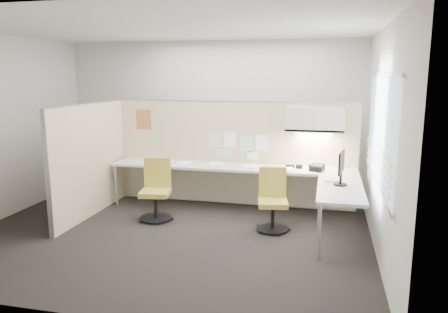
% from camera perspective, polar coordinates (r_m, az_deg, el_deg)
% --- Properties ---
extents(floor, '(5.50, 4.50, 0.01)m').
position_cam_1_polar(floor, '(6.33, -6.92, -9.83)').
color(floor, black).
rests_on(floor, ground).
extents(ceiling, '(5.50, 4.50, 0.01)m').
position_cam_1_polar(ceiling, '(5.96, -7.56, 16.37)').
color(ceiling, white).
rests_on(ceiling, wall_back).
extents(wall_back, '(5.50, 0.02, 2.80)m').
position_cam_1_polar(wall_back, '(8.11, -1.66, 5.01)').
color(wall_back, beige).
rests_on(wall_back, ground).
extents(wall_front, '(5.50, 0.02, 2.80)m').
position_cam_1_polar(wall_front, '(3.99, -18.58, -1.58)').
color(wall_front, beige).
rests_on(wall_front, ground).
extents(wall_right, '(0.02, 4.50, 2.80)m').
position_cam_1_polar(wall_right, '(5.65, 19.93, 1.84)').
color(wall_right, beige).
rests_on(wall_right, ground).
extents(window_pane, '(0.01, 2.80, 1.30)m').
position_cam_1_polar(window_pane, '(5.63, 19.78, 3.36)').
color(window_pane, '#A6B4C1').
rests_on(window_pane, wall_right).
extents(partition_back, '(4.10, 0.06, 1.75)m').
position_cam_1_polar(partition_back, '(7.43, 1.17, 0.39)').
color(partition_back, '#CAB48C').
rests_on(partition_back, floor).
extents(partition_left, '(0.06, 2.20, 1.75)m').
position_cam_1_polar(partition_left, '(7.16, -17.03, -0.49)').
color(partition_left, '#CAB48C').
rests_on(partition_left, floor).
extents(desk, '(4.00, 2.07, 0.73)m').
position_cam_1_polar(desk, '(6.96, 3.40, -2.63)').
color(desk, beige).
rests_on(desk, floor).
extents(overhead_bin, '(0.90, 0.36, 0.38)m').
position_cam_1_polar(overhead_bin, '(6.98, 11.76, 4.76)').
color(overhead_bin, beige).
rests_on(overhead_bin, partition_back).
extents(task_light_strip, '(0.60, 0.06, 0.02)m').
position_cam_1_polar(task_light_strip, '(7.00, 11.69, 3.05)').
color(task_light_strip, '#FFEABF').
rests_on(task_light_strip, overhead_bin).
extents(pinned_papers, '(1.01, 0.00, 0.47)m').
position_cam_1_polar(pinned_papers, '(7.36, 1.73, 1.53)').
color(pinned_papers, '#8CBF8C').
rests_on(pinned_papers, partition_back).
extents(poster, '(0.28, 0.00, 0.35)m').
position_cam_1_polar(poster, '(7.82, -10.45, 4.76)').
color(poster, orange).
rests_on(poster, partition_back).
extents(chair_left, '(0.50, 0.52, 0.92)m').
position_cam_1_polar(chair_left, '(6.80, -8.85, -4.55)').
color(chair_left, black).
rests_on(chair_left, floor).
extents(chair_right, '(0.48, 0.49, 0.88)m').
position_cam_1_polar(chair_right, '(6.32, 6.37, -5.88)').
color(chair_right, black).
rests_on(chair_right, floor).
extents(monitor, '(0.18, 0.43, 0.45)m').
position_cam_1_polar(monitor, '(6.05, 15.07, -1.24)').
color(monitor, black).
rests_on(monitor, desk).
extents(phone, '(0.26, 0.24, 0.12)m').
position_cam_1_polar(phone, '(6.91, 12.00, -1.43)').
color(phone, black).
rests_on(phone, desk).
extents(stapler, '(0.15, 0.07, 0.05)m').
position_cam_1_polar(stapler, '(7.05, 8.63, -1.29)').
color(stapler, black).
rests_on(stapler, desk).
extents(tape_dispenser, '(0.11, 0.08, 0.06)m').
position_cam_1_polar(tape_dispenser, '(7.03, 9.80, -1.33)').
color(tape_dispenser, black).
rests_on(tape_dispenser, desk).
extents(coat_hook, '(0.18, 0.48, 1.42)m').
position_cam_1_polar(coat_hook, '(6.48, -21.33, 2.90)').
color(coat_hook, silver).
rests_on(coat_hook, partition_left).
extents(paper_stack_0, '(0.26, 0.32, 0.03)m').
position_cam_1_polar(paper_stack_0, '(7.49, -9.52, -0.71)').
color(paper_stack_0, white).
rests_on(paper_stack_0, desk).
extents(paper_stack_1, '(0.24, 0.31, 0.02)m').
position_cam_1_polar(paper_stack_1, '(7.32, -5.22, -0.90)').
color(paper_stack_1, white).
rests_on(paper_stack_1, desk).
extents(paper_stack_2, '(0.27, 0.33, 0.04)m').
position_cam_1_polar(paper_stack_2, '(7.12, -1.02, -1.08)').
color(paper_stack_2, white).
rests_on(paper_stack_2, desk).
extents(paper_stack_3, '(0.28, 0.34, 0.02)m').
position_cam_1_polar(paper_stack_3, '(7.08, 3.49, -1.28)').
color(paper_stack_3, white).
rests_on(paper_stack_3, desk).
extents(paper_stack_4, '(0.29, 0.34, 0.02)m').
position_cam_1_polar(paper_stack_4, '(6.93, 8.09, -1.60)').
color(paper_stack_4, white).
rests_on(paper_stack_4, desk).
extents(paper_stack_5, '(0.25, 0.31, 0.02)m').
position_cam_1_polar(paper_stack_5, '(6.37, 13.90, -2.90)').
color(paper_stack_5, white).
rests_on(paper_stack_5, desk).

